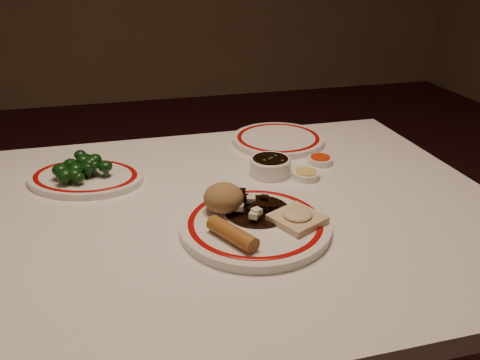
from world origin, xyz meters
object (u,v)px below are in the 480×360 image
stirfry_heap (255,208)px  main_plate (255,225)px  rice_mound (224,198)px  broccoli_plate (86,177)px  dining_table (223,243)px  spring_roll (232,234)px  soy_bowl (270,167)px  fried_wonton (297,217)px  broccoli_pile (82,166)px

stirfry_heap → main_plate: bearing=-105.8°
rice_mound → broccoli_plate: rice_mound is taller
dining_table → broccoli_plate: (-0.29, 0.20, 0.10)m
spring_roll → soy_bowl: 0.33m
dining_table → main_plate: (0.04, -0.11, 0.10)m
rice_mound → fried_wonton: rice_mound is taller
main_plate → stirfry_heap: size_ratio=2.27×
main_plate → broccoli_pile: (-0.33, 0.30, 0.03)m
rice_mound → dining_table: bearing=80.9°
broccoli_pile → soy_bowl: (0.43, -0.07, -0.02)m
main_plate → fried_wonton: size_ratio=2.59×
dining_table → broccoli_plate: 0.36m
spring_roll → stirfry_heap: (0.07, 0.09, -0.01)m
dining_table → soy_bowl: (0.15, 0.13, 0.11)m
main_plate → soy_bowl: size_ratio=3.06×
main_plate → soy_bowl: (0.10, 0.23, 0.01)m
rice_mound → spring_roll: size_ratio=0.73×
rice_mound → spring_roll: rice_mound is taller
rice_mound → fried_wonton: (0.13, -0.08, -0.02)m
dining_table → stirfry_heap: (0.05, -0.07, 0.12)m
main_plate → stirfry_heap: 0.04m
soy_bowl → stirfry_heap: bearing=-115.3°
broccoli_pile → main_plate: bearing=-42.4°
dining_table → main_plate: main_plate is taller
rice_mound → broccoli_pile: size_ratio=0.60×
rice_mound → spring_roll: bearing=-94.6°
soy_bowl → spring_roll: bearing=-119.4°
main_plate → broccoli_plate: main_plate is taller
dining_table → soy_bowl: soy_bowl is taller
spring_roll → soy_bowl: bearing=31.7°
stirfry_heap → broccoli_plate: stirfry_heap is taller
main_plate → soy_bowl: soy_bowl is taller
main_plate → rice_mound: size_ratio=3.74×
stirfry_heap → soy_bowl: (0.09, 0.20, -0.01)m
dining_table → spring_roll: bearing=-96.0°
rice_mound → broccoli_pile: bearing=138.7°
main_plate → broccoli_plate: bearing=137.0°
fried_wonton → broccoli_pile: broccoli_pile is taller
rice_mound → soy_bowl: 0.24m
rice_mound → soy_bowl: (0.15, 0.18, -0.03)m
spring_roll → stirfry_heap: spring_roll is taller
main_plate → fried_wonton: fried_wonton is taller
fried_wonton → soy_bowl: size_ratio=1.18×
fried_wonton → dining_table: bearing=132.7°
dining_table → soy_bowl: size_ratio=12.25×
fried_wonton → stirfry_heap: (-0.07, 0.06, -0.00)m
spring_roll → broccoli_pile: broccoli_pile is taller
spring_roll → broccoli_pile: 0.45m
stirfry_heap → fried_wonton: bearing=-40.4°
main_plate → broccoli_pile: bearing=137.6°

